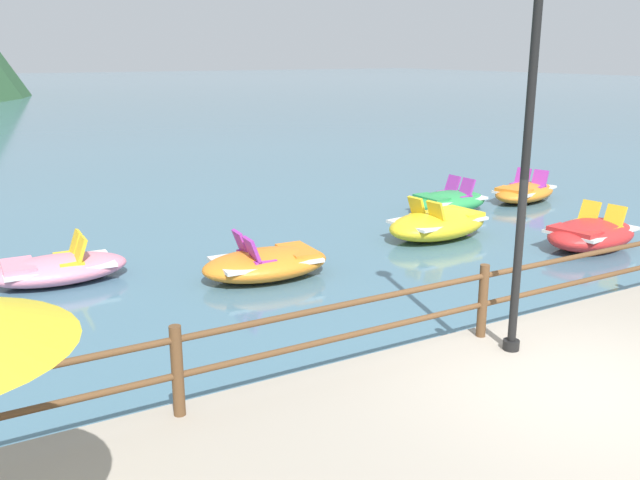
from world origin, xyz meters
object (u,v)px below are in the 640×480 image
object	(u,v)px
pedal_boat_2	(438,224)
pedal_boat_3	(591,234)
lamp_post	(529,121)
pedal_boat_6	(266,263)
pedal_boat_1	(58,268)
pedal_boat_0	(449,201)
pedal_boat_5	(524,192)

from	to	relation	value
pedal_boat_2	pedal_boat_3	xyz separation A→B (m)	(2.19, -2.19, -0.01)
lamp_post	pedal_boat_3	distance (m)	7.27
pedal_boat_6	pedal_boat_2	bearing A→B (deg)	8.13
pedal_boat_1	pedal_boat_6	size ratio (longest dim) A/B	0.99
pedal_boat_3	pedal_boat_6	size ratio (longest dim) A/B	1.03
pedal_boat_3	pedal_boat_2	bearing A→B (deg)	135.00
lamp_post	pedal_boat_1	xyz separation A→B (m)	(-4.16, 6.64, -2.90)
pedal_boat_3	pedal_boat_6	xyz separation A→B (m)	(-6.59, 1.56, -0.04)
lamp_post	pedal_boat_0	bearing A→B (deg)	54.60
pedal_boat_2	pedal_boat_3	bearing A→B (deg)	-45.00
pedal_boat_0	pedal_boat_5	world-z (taller)	pedal_boat_0
pedal_boat_0	pedal_boat_1	world-z (taller)	pedal_boat_0
pedal_boat_2	pedal_boat_1	bearing A→B (deg)	172.95
pedal_boat_3	pedal_boat_5	bearing A→B (deg)	60.47
pedal_boat_1	lamp_post	bearing A→B (deg)	-57.93
pedal_boat_0	pedal_boat_2	size ratio (longest dim) A/B	0.82
pedal_boat_5	lamp_post	bearing A→B (deg)	-136.64
pedal_boat_1	pedal_boat_6	bearing A→B (deg)	-25.73
pedal_boat_1	pedal_boat_2	size ratio (longest dim) A/B	0.88
lamp_post	pedal_boat_6	xyz separation A→B (m)	(-0.89, 5.06, -2.88)
pedal_boat_6	lamp_post	bearing A→B (deg)	-80.06
pedal_boat_0	pedal_boat_1	bearing A→B (deg)	-174.62
pedal_boat_3	pedal_boat_0	bearing A→B (deg)	94.91
pedal_boat_1	pedal_boat_0	bearing A→B (deg)	5.38
pedal_boat_2	pedal_boat_5	xyz separation A→B (m)	(4.48, 1.86, -0.06)
pedal_boat_3	pedal_boat_5	distance (m)	4.66
lamp_post	pedal_boat_6	world-z (taller)	lamp_post
pedal_boat_0	pedal_boat_2	xyz separation A→B (m)	(-1.84, -1.84, 0.04)
pedal_boat_2	pedal_boat_5	bearing A→B (deg)	22.55
pedal_boat_1	pedal_boat_5	bearing A→B (deg)	4.30
pedal_boat_5	pedal_boat_0	bearing A→B (deg)	-179.62
pedal_boat_3	pedal_boat_1	bearing A→B (deg)	162.34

